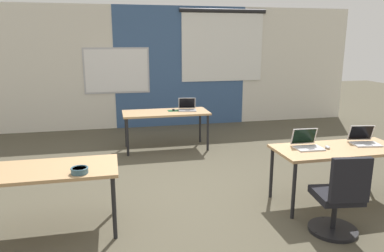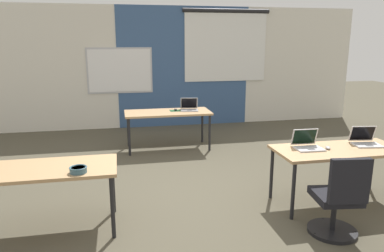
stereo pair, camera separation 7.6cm
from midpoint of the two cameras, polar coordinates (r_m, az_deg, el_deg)
ground_plane at (r=4.96m, az=0.29°, el=-10.76°), size 24.00×24.00×0.00m
back_wall_assembly at (r=8.70m, az=-5.30°, el=9.21°), size 10.00×0.27×2.80m
desk_near_left at (r=4.15m, az=-22.40°, el=-6.92°), size 1.60×0.70×0.72m
desk_near_right at (r=4.87m, az=22.49°, el=-3.97°), size 1.60×0.70×0.72m
desk_far_center at (r=6.83m, az=-3.51°, el=1.79°), size 1.60×0.70×0.72m
laptop_near_right_end at (r=5.16m, az=26.01°, el=-2.12°), size 0.37×0.35×0.23m
laptop_far_right at (r=6.93m, az=-0.12°, el=2.90°), size 0.37×0.34×0.23m
mousepad_far_right at (r=6.90m, az=-2.26°, el=2.43°), size 0.22×0.19×0.00m
mouse_far_right at (r=6.90m, az=-2.27°, el=2.59°), size 0.06×0.10×0.03m
laptop_near_right_inner at (r=4.72m, az=18.15°, el=-2.78°), size 0.34×0.31×0.23m
mouse_near_right_inner at (r=4.78m, az=21.03°, el=-3.21°), size 0.08×0.11×0.03m
chair_near_right_inner at (r=4.15m, az=22.49°, el=-11.14°), size 0.52×0.56×0.92m
snack_bowl at (r=3.84m, az=-16.91°, el=-6.54°), size 0.18×0.18×0.06m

